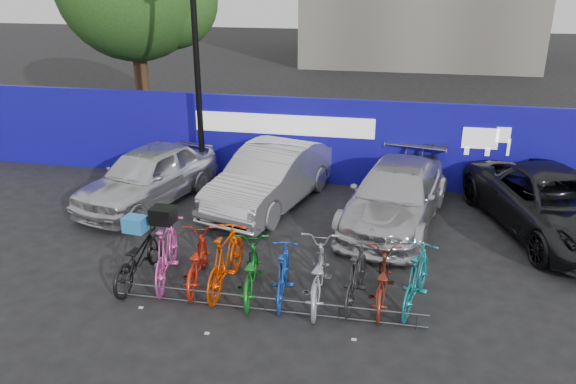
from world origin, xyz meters
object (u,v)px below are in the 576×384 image
(bike_0, at_px, (139,256))
(bike_9, at_px, (417,278))
(bike_1, at_px, (166,252))
(bike_8, at_px, (381,280))
(car_3, at_px, (554,204))
(bike_4, at_px, (250,271))
(bike_6, at_px, (317,274))
(bike_2, at_px, (196,260))
(lamppost, at_px, (197,65))
(car_2, at_px, (396,195))
(car_1, at_px, (271,177))
(bike_rack, at_px, (265,304))
(bike_3, at_px, (226,260))
(bike_5, at_px, (283,274))
(car_0, at_px, (148,175))
(bike_7, at_px, (356,276))

(bike_0, bearing_deg, bike_9, -176.64)
(bike_1, distance_m, bike_8, 4.07)
(car_3, xyz_separation_m, bike_0, (-8.24, -3.74, -0.19))
(car_3, distance_m, bike_4, 7.15)
(bike_0, xyz_separation_m, bike_1, (0.52, 0.11, 0.09))
(bike_6, height_order, bike_9, bike_9)
(bike_1, relative_size, bike_2, 1.09)
(bike_6, relative_size, bike_8, 1.13)
(lamppost, distance_m, bike_0, 6.07)
(car_2, height_order, bike_9, car_2)
(bike_8, bearing_deg, car_1, -53.14)
(lamppost, distance_m, car_1, 3.58)
(lamppost, bearing_deg, car_1, -28.71)
(bike_rack, bearing_deg, bike_9, 15.81)
(car_2, xyz_separation_m, bike_0, (-4.76, -3.66, -0.17))
(bike_3, distance_m, bike_6, 1.73)
(car_1, xyz_separation_m, car_2, (3.10, -0.50, -0.06))
(bike_4, distance_m, bike_5, 0.63)
(car_2, relative_size, bike_6, 2.35)
(car_0, relative_size, bike_1, 2.14)
(bike_5, bearing_deg, car_1, -79.36)
(bike_3, bearing_deg, bike_4, 168.43)
(bike_3, bearing_deg, lamppost, -63.86)
(bike_rack, relative_size, bike_1, 2.78)
(car_1, bearing_deg, bike_7, -43.38)
(bike_4, distance_m, bike_8, 2.38)
(bike_0, bearing_deg, bike_4, 179.95)
(bike_3, bearing_deg, bike_8, -176.82)
(car_0, height_order, bike_8, car_0)
(bike_rack, bearing_deg, bike_8, 18.97)
(bike_1, relative_size, bike_8, 1.13)
(car_0, xyz_separation_m, bike_8, (6.04, -3.65, -0.26))
(lamppost, xyz_separation_m, bike_0, (0.59, -5.38, -2.75))
(bike_1, distance_m, bike_3, 1.20)
(bike_rack, distance_m, bike_2, 1.69)
(car_0, relative_size, bike_5, 2.56)
(lamppost, xyz_separation_m, bike_5, (3.42, -5.50, -2.77))
(car_0, xyz_separation_m, bike_1, (1.98, -3.60, -0.13))
(bike_6, height_order, bike_7, bike_6)
(bike_5, distance_m, bike_6, 0.61)
(bike_6, bearing_deg, bike_0, -4.08)
(bike_1, distance_m, bike_5, 2.33)
(lamppost, relative_size, bike_9, 3.33)
(bike_rack, xyz_separation_m, bike_3, (-0.89, 0.66, 0.43))
(car_3, bearing_deg, bike_2, -170.42)
(car_1, xyz_separation_m, bike_7, (2.48, -4.11, -0.24))
(bike_4, bearing_deg, car_3, -156.69)
(bike_4, height_order, bike_8, bike_4)
(car_2, distance_m, bike_4, 4.54)
(lamppost, bearing_deg, bike_9, -42.40)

